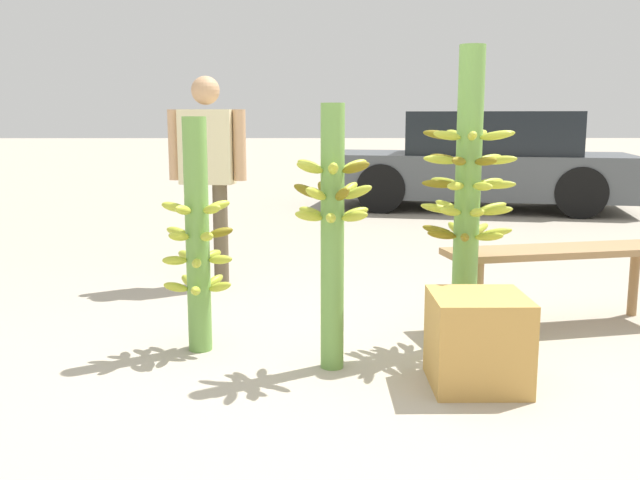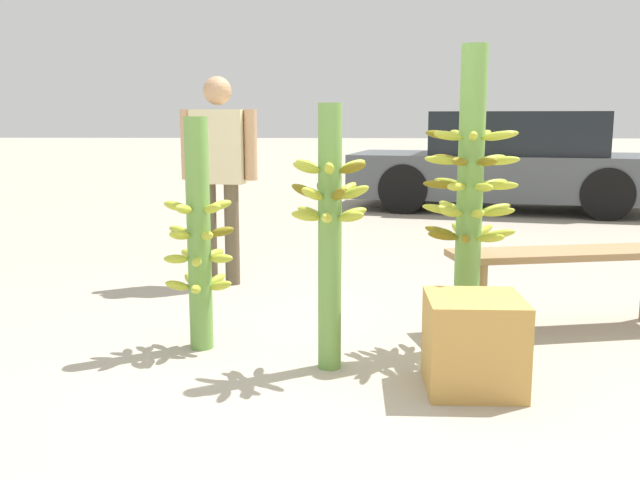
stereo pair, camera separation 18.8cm
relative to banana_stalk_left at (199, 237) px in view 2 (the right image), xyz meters
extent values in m
plane|color=#A89E8C|center=(0.75, -0.39, -0.61)|extent=(80.00, 80.00, 0.00)
cylinder|color=#6B9E47|center=(0.00, 0.00, 0.01)|extent=(0.13, 0.13, 1.25)
ellipsoid|color=#ADB733|center=(0.11, 0.06, 0.17)|extent=(0.14, 0.11, 0.08)
ellipsoid|color=#ADB733|center=(-0.03, 0.12, 0.17)|extent=(0.08, 0.15, 0.08)
ellipsoid|color=#ADB733|center=(-0.12, 0.01, 0.17)|extent=(0.14, 0.06, 0.08)
ellipsoid|color=#ADB733|center=(-0.05, -0.11, 0.17)|extent=(0.10, 0.15, 0.08)
ellipsoid|color=#ADB733|center=(0.09, -0.08, 0.17)|extent=(0.14, 0.13, 0.08)
ellipsoid|color=#ADB733|center=(0.01, 0.12, 0.03)|extent=(0.06, 0.14, 0.07)
ellipsoid|color=#ADB733|center=(-0.12, 0.05, 0.03)|extent=(0.15, 0.10, 0.07)
ellipsoid|color=#ADB733|center=(-0.08, -0.10, 0.03)|extent=(0.13, 0.14, 0.07)
ellipsoid|color=#ADB733|center=(0.07, -0.11, 0.03)|extent=(0.11, 0.14, 0.07)
ellipsoid|color=#736414|center=(0.12, 0.03, 0.03)|extent=(0.15, 0.08, 0.07)
ellipsoid|color=#ADB733|center=(0.06, 0.11, -0.11)|extent=(0.11, 0.14, 0.06)
ellipsoid|color=#ADB733|center=(-0.08, 0.09, -0.11)|extent=(0.13, 0.13, 0.06)
ellipsoid|color=#ADB733|center=(-0.12, -0.05, -0.11)|extent=(0.14, 0.10, 0.06)
ellipsoid|color=#ADB733|center=(0.01, -0.12, -0.11)|extent=(0.06, 0.14, 0.06)
ellipsoid|color=#ADB733|center=(0.12, -0.03, -0.11)|extent=(0.14, 0.08, 0.06)
ellipsoid|color=#ADB733|center=(0.12, -0.04, -0.26)|extent=(0.15, 0.09, 0.08)
ellipsoid|color=#ADB733|center=(0.07, 0.10, -0.26)|extent=(0.12, 0.14, 0.08)
ellipsoid|color=#ADB733|center=(-0.07, 0.10, -0.26)|extent=(0.12, 0.14, 0.08)
ellipsoid|color=#ADB733|center=(-0.12, -0.04, -0.26)|extent=(0.15, 0.09, 0.08)
ellipsoid|color=#ADB733|center=(0.00, -0.12, -0.26)|extent=(0.05, 0.14, 0.08)
cylinder|color=#6B9E47|center=(0.71, -0.28, 0.04)|extent=(0.12, 0.12, 1.32)
ellipsoid|color=#ADB733|center=(0.60, -0.35, 0.40)|extent=(0.16, 0.12, 0.09)
ellipsoid|color=#ADB733|center=(0.71, -0.41, 0.40)|extent=(0.05, 0.16, 0.09)
ellipsoid|color=#736414|center=(0.82, -0.35, 0.40)|extent=(0.16, 0.12, 0.09)
ellipsoid|color=#ADB733|center=(0.82, -0.22, 0.40)|extent=(0.16, 0.12, 0.09)
ellipsoid|color=#ADB733|center=(0.71, -0.16, 0.40)|extent=(0.05, 0.16, 0.09)
ellipsoid|color=#ADB733|center=(0.60, -0.22, 0.40)|extent=(0.16, 0.12, 0.09)
ellipsoid|color=#736414|center=(0.59, -0.26, 0.28)|extent=(0.16, 0.08, 0.10)
ellipsoid|color=#ADB733|center=(0.63, -0.38, 0.28)|extent=(0.14, 0.15, 0.10)
ellipsoid|color=#736414|center=(0.75, -0.40, 0.28)|extent=(0.09, 0.16, 0.10)
ellipsoid|color=#ADB733|center=(0.83, -0.31, 0.28)|extent=(0.16, 0.08, 0.10)
ellipsoid|color=#ADB733|center=(0.79, -0.19, 0.28)|extent=(0.14, 0.15, 0.10)
ellipsoid|color=#736414|center=(0.67, -0.17, 0.28)|extent=(0.09, 0.16, 0.10)
ellipsoid|color=#ADB733|center=(0.81, -0.36, 0.17)|extent=(0.15, 0.13, 0.08)
ellipsoid|color=#ADB733|center=(0.82, -0.23, 0.17)|extent=(0.16, 0.11, 0.08)
ellipsoid|color=#736414|center=(0.72, -0.16, 0.17)|extent=(0.06, 0.16, 0.08)
ellipsoid|color=#ADB733|center=(0.60, -0.21, 0.17)|extent=(0.15, 0.13, 0.08)
ellipsoid|color=#ADB733|center=(0.59, -0.34, 0.17)|extent=(0.16, 0.11, 0.08)
ellipsoid|color=#ADB733|center=(0.70, -0.41, 0.17)|extent=(0.06, 0.16, 0.08)
cylinder|color=#6B9E47|center=(1.44, 0.05, 0.20)|extent=(0.14, 0.14, 1.62)
ellipsoid|color=#ADB733|center=(1.31, -0.03, 0.54)|extent=(0.19, 0.14, 0.07)
ellipsoid|color=#ADB733|center=(1.42, -0.11, 0.54)|extent=(0.07, 0.19, 0.07)
ellipsoid|color=#ADB733|center=(1.55, -0.06, 0.54)|extent=(0.16, 0.17, 0.07)
ellipsoid|color=#ADB733|center=(1.59, 0.06, 0.54)|extent=(0.19, 0.06, 0.07)
ellipsoid|color=#ADB733|center=(1.52, 0.18, 0.54)|extent=(0.14, 0.18, 0.07)
ellipsoid|color=#ADB733|center=(1.39, 0.20, 0.54)|extent=(0.10, 0.19, 0.07)
ellipsoid|color=#736414|center=(1.29, 0.10, 0.54)|extent=(0.19, 0.11, 0.07)
ellipsoid|color=#ADB733|center=(1.59, 0.00, 0.41)|extent=(0.19, 0.10, 0.06)
ellipsoid|color=#ADB733|center=(1.57, 0.13, 0.41)|extent=(0.18, 0.14, 0.06)
ellipsoid|color=#ADB733|center=(1.45, 0.20, 0.41)|extent=(0.06, 0.19, 0.06)
ellipsoid|color=#736414|center=(1.33, 0.16, 0.41)|extent=(0.17, 0.16, 0.06)
ellipsoid|color=#ADB733|center=(1.29, 0.03, 0.41)|extent=(0.19, 0.07, 0.06)
ellipsoid|color=#736414|center=(1.36, -0.09, 0.41)|extent=(0.14, 0.19, 0.06)
ellipsoid|color=#736414|center=(1.49, -0.10, 0.41)|extent=(0.11, 0.19, 0.06)
ellipsoid|color=#ADB733|center=(1.35, -0.08, 0.29)|extent=(0.15, 0.18, 0.06)
ellipsoid|color=#ADB733|center=(1.48, -0.10, 0.29)|extent=(0.09, 0.19, 0.06)
ellipsoid|color=#ADB733|center=(1.58, -0.01, 0.29)|extent=(0.19, 0.11, 0.06)
ellipsoid|color=#ADB733|center=(1.58, 0.12, 0.29)|extent=(0.19, 0.13, 0.06)
ellipsoid|color=#ADB733|center=(1.47, 0.20, 0.29)|extent=(0.08, 0.19, 0.06)
ellipsoid|color=#ADB733|center=(1.34, 0.17, 0.29)|extent=(0.16, 0.17, 0.06)
ellipsoid|color=#736414|center=(1.28, 0.04, 0.29)|extent=(0.19, 0.05, 0.06)
ellipsoid|color=#ADB733|center=(1.29, 0.07, 0.15)|extent=(0.19, 0.06, 0.08)
ellipsoid|color=#ADB733|center=(1.33, -0.06, 0.15)|extent=(0.17, 0.17, 0.08)
ellipsoid|color=#ADB733|center=(1.46, -0.11, 0.15)|extent=(0.07, 0.19, 0.08)
ellipsoid|color=#ADB733|center=(1.57, -0.03, 0.15)|extent=(0.19, 0.14, 0.08)
ellipsoid|color=#ADB733|center=(1.59, 0.10, 0.15)|extent=(0.19, 0.11, 0.08)
ellipsoid|color=#ADB733|center=(1.49, 0.20, 0.15)|extent=(0.10, 0.20, 0.08)
ellipsoid|color=#ADB733|center=(1.36, 0.18, 0.15)|extent=(0.14, 0.19, 0.08)
ellipsoid|color=#ADB733|center=(1.54, 0.17, 0.02)|extent=(0.16, 0.17, 0.08)
ellipsoid|color=#ADB733|center=(1.41, 0.20, 0.02)|extent=(0.08, 0.20, 0.08)
ellipsoid|color=#736414|center=(1.30, 0.12, 0.02)|extent=(0.19, 0.13, 0.08)
ellipsoid|color=#736414|center=(1.30, -0.01, 0.02)|extent=(0.19, 0.12, 0.08)
ellipsoid|color=#736414|center=(1.40, -0.10, 0.02)|extent=(0.09, 0.20, 0.08)
ellipsoid|color=#ADB733|center=(1.53, -0.08, 0.02)|extent=(0.15, 0.18, 0.08)
ellipsoid|color=#ADB733|center=(1.59, 0.04, 0.02)|extent=(0.19, 0.05, 0.08)
cylinder|color=brown|center=(-0.08, 1.52, -0.23)|extent=(0.12, 0.12, 0.76)
cylinder|color=brown|center=(-0.25, 1.54, -0.23)|extent=(0.12, 0.12, 0.76)
cube|color=beige|center=(-0.16, 1.53, 0.42)|extent=(0.41, 0.23, 0.54)
cylinder|color=tan|center=(0.08, 1.49, 0.43)|extent=(0.11, 0.11, 0.51)
cylinder|color=tan|center=(-0.41, 1.56, 0.43)|extent=(0.11, 0.11, 0.51)
sphere|color=tan|center=(-0.16, 1.53, 0.83)|extent=(0.21, 0.21, 0.21)
cube|color=#99754C|center=(2.10, 0.43, -0.15)|extent=(1.47, 0.61, 0.04)
cylinder|color=#99754C|center=(1.50, 0.42, -0.39)|extent=(0.06, 0.06, 0.44)
cylinder|color=#99754C|center=(1.55, 0.19, -0.39)|extent=(0.06, 0.06, 0.44)
cube|color=#4C5156|center=(2.89, 6.09, -0.15)|extent=(4.29, 2.49, 0.58)
cube|color=black|center=(3.05, 6.05, 0.43)|extent=(2.49, 1.97, 0.56)
cylinder|color=black|center=(1.51, 5.61, -0.29)|extent=(0.67, 0.33, 0.65)
cylinder|color=black|center=(1.83, 7.09, -0.29)|extent=(0.67, 0.33, 0.65)
cylinder|color=black|center=(3.95, 5.08, -0.29)|extent=(0.67, 0.33, 0.65)
cylinder|color=black|center=(4.27, 6.56, -0.29)|extent=(0.67, 0.33, 0.65)
cube|color=#C69347|center=(1.38, -0.53, -0.40)|extent=(0.44, 0.44, 0.44)
camera|label=1|loc=(0.62, -3.73, 0.64)|focal=40.00mm
camera|label=2|loc=(0.80, -3.73, 0.64)|focal=40.00mm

